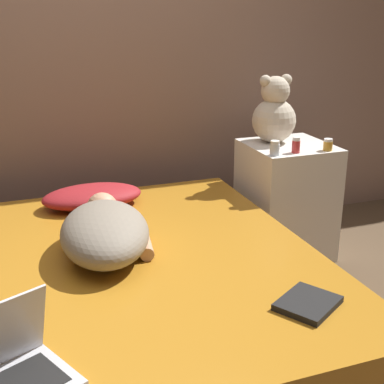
{
  "coord_description": "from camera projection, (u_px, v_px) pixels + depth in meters",
  "views": [
    {
      "loc": [
        -0.42,
        -2.0,
        1.43
      ],
      "look_at": [
        0.4,
        0.23,
        0.6
      ],
      "focal_mm": 50.0,
      "sensor_mm": 36.0,
      "label": 1
    }
  ],
  "objects": [
    {
      "name": "bottle_red",
      "position": [
        296.0,
        145.0,
        2.89
      ],
      "size": [
        0.04,
        0.04,
        0.09
      ],
      "color": "#B72D2D",
      "rests_on": "nightstand"
    },
    {
      "name": "teddy_bear",
      "position": [
        274.0,
        113.0,
        3.08
      ],
      "size": [
        0.25,
        0.25,
        0.39
      ],
      "color": "beige",
      "rests_on": "nightstand"
    },
    {
      "name": "bed",
      "position": [
        124.0,
        305.0,
        2.31
      ],
      "size": [
        1.68,
        1.86,
        0.42
      ],
      "color": "#4C331E",
      "rests_on": "ground_plane"
    },
    {
      "name": "bottle_amber",
      "position": [
        328.0,
        145.0,
        2.94
      ],
      "size": [
        0.05,
        0.05,
        0.07
      ],
      "color": "gold",
      "rests_on": "nightstand"
    },
    {
      "name": "book",
      "position": [
        308.0,
        303.0,
        1.89
      ],
      "size": [
        0.27,
        0.26,
        0.02
      ],
      "rotation": [
        0.0,
        0.0,
        0.55
      ],
      "color": "black",
      "rests_on": "bed"
    },
    {
      "name": "nightstand",
      "position": [
        286.0,
        200.0,
        3.19
      ],
      "size": [
        0.47,
        0.48,
        0.68
      ],
      "color": "silver",
      "rests_on": "ground_plane"
    },
    {
      "name": "laptop",
      "position": [
        5.0,
        370.0,
        1.48
      ],
      "size": [
        0.4,
        0.36,
        0.25
      ],
      "rotation": [
        0.0,
        0.0,
        0.44
      ],
      "color": "silver",
      "rests_on": "bed"
    },
    {
      "name": "wall_back",
      "position": [
        67.0,
        31.0,
        3.02
      ],
      "size": [
        8.0,
        0.06,
        2.6
      ],
      "color": "#846656",
      "rests_on": "ground_plane"
    },
    {
      "name": "ground_plane",
      "position": [
        126.0,
        346.0,
        2.38
      ],
      "size": [
        12.0,
        12.0,
        0.0
      ],
      "primitive_type": "plane",
      "color": "brown"
    },
    {
      "name": "person_lying",
      "position": [
        105.0,
        231.0,
        2.28
      ],
      "size": [
        0.46,
        0.76,
        0.21
      ],
      "rotation": [
        0.0,
        0.0,
        -0.16
      ],
      "color": "gray",
      "rests_on": "bed"
    },
    {
      "name": "bottle_clear",
      "position": [
        275.0,
        148.0,
        2.84
      ],
      "size": [
        0.05,
        0.05,
        0.08
      ],
      "color": "silver",
      "rests_on": "nightstand"
    },
    {
      "name": "pillow",
      "position": [
        93.0,
        196.0,
        2.82
      ],
      "size": [
        0.52,
        0.3,
        0.11
      ],
      "color": "maroon",
      "rests_on": "bed"
    }
  ]
}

